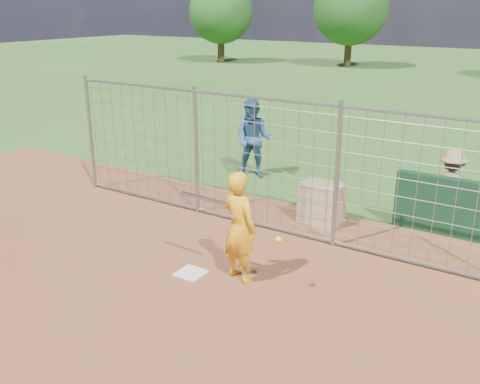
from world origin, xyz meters
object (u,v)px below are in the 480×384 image
Objects in this scene: batter at (239,227)px; bystander_a at (253,139)px; equipment_bin at (322,203)px; bystander_c at (451,187)px.

batter is 0.91× the size of bystander_a.
bystander_c is at bearing 31.42° from equipment_bin.
bystander_a is at bearing 146.42° from equipment_bin.
batter is at bearing -91.89° from equipment_bin.
batter is 2.21× the size of equipment_bin.
bystander_a is at bearing -47.05° from batter.
bystander_a is 4.82m from bystander_c.
bystander_a is (-2.54, 4.62, 0.08)m from batter.
batter is 4.64m from bystander_c.
equipment_bin is (-2.11, -1.26, -0.35)m from bystander_c.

